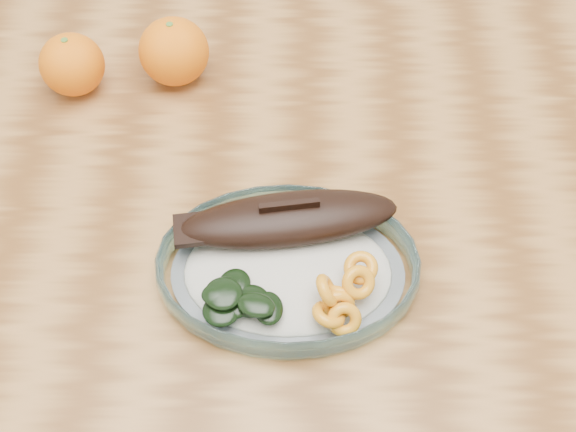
{
  "coord_description": "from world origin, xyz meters",
  "views": [
    {
      "loc": [
        0.08,
        -0.46,
        1.37
      ],
      "look_at": [
        0.08,
        -0.02,
        0.77
      ],
      "focal_mm": 45.0,
      "sensor_mm": 36.0,
      "label": 1
    }
  ],
  "objects_px": {
    "dining_table": "(218,262)",
    "orange_right": "(174,51)",
    "orange_left": "(72,65)",
    "plated_meal": "(288,264)"
  },
  "relations": [
    {
      "from": "dining_table",
      "to": "orange_left",
      "type": "height_order",
      "value": "orange_left"
    },
    {
      "from": "orange_right",
      "to": "plated_meal",
      "type": "bearing_deg",
      "value": -64.35
    },
    {
      "from": "dining_table",
      "to": "orange_right",
      "type": "bearing_deg",
      "value": 104.65
    },
    {
      "from": "dining_table",
      "to": "plated_meal",
      "type": "bearing_deg",
      "value": -43.0
    },
    {
      "from": "plated_meal",
      "to": "orange_left",
      "type": "distance_m",
      "value": 0.37
    },
    {
      "from": "orange_left",
      "to": "plated_meal",
      "type": "bearing_deg",
      "value": -46.09
    },
    {
      "from": "orange_right",
      "to": "dining_table",
      "type": "bearing_deg",
      "value": -75.35
    },
    {
      "from": "dining_table",
      "to": "orange_left",
      "type": "xyz_separation_m",
      "value": [
        -0.17,
        0.19,
        0.14
      ]
    },
    {
      "from": "plated_meal",
      "to": "dining_table",
      "type": "bearing_deg",
      "value": 137.55
    },
    {
      "from": "plated_meal",
      "to": "orange_right",
      "type": "height_order",
      "value": "orange_right"
    }
  ]
}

